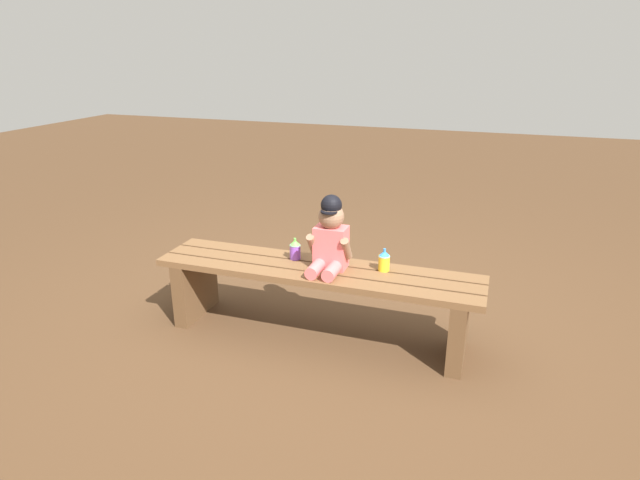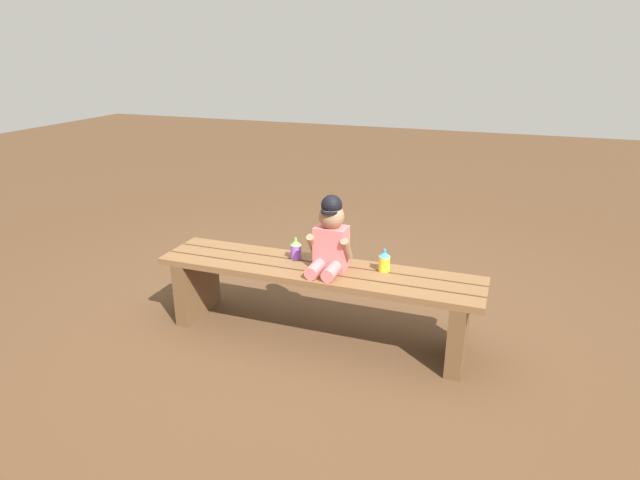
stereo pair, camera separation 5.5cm
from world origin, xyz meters
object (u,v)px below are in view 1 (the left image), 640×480
at_px(park_bench, 317,288).
at_px(sippy_cup_left, 295,249).
at_px(sippy_cup_right, 384,260).
at_px(child_figure, 330,238).

distance_m(park_bench, sippy_cup_left, 0.25).
xyz_separation_m(sippy_cup_left, sippy_cup_right, (0.51, 0.00, 0.00)).
relative_size(sippy_cup_left, sippy_cup_right, 1.00).
height_order(park_bench, child_figure, child_figure).
distance_m(park_bench, child_figure, 0.31).
relative_size(park_bench, sippy_cup_left, 14.35).
xyz_separation_m(park_bench, child_figure, (0.07, 0.01, 0.30)).
bearing_deg(child_figure, sippy_cup_left, 163.56).
bearing_deg(sippy_cup_right, child_figure, -166.64).
bearing_deg(sippy_cup_left, child_figure, -16.44).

